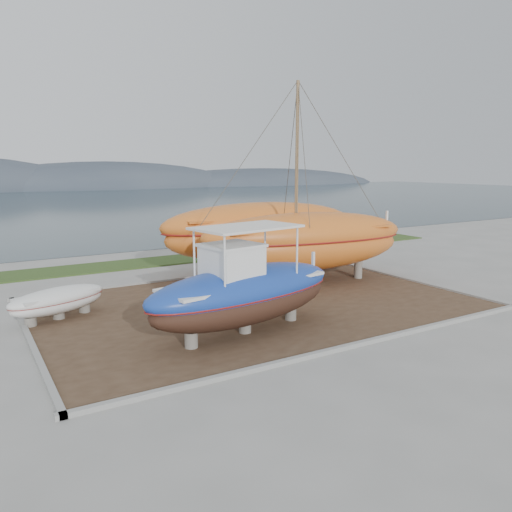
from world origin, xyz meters
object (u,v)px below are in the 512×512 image
blue_caique (245,280)px  white_dinghy (58,304)px  orange_bare_hull (261,238)px  orange_sailboat (307,186)px

blue_caique → white_dinghy: bearing=126.5°
white_dinghy → orange_bare_hull: (11.45, 3.49, 1.30)m
blue_caique → orange_sailboat: bearing=28.4°
white_dinghy → orange_sailboat: bearing=-21.8°
blue_caique → white_dinghy: size_ratio=2.01×
orange_sailboat → orange_bare_hull: orange_sailboat is taller
white_dinghy → orange_sailboat: (11.83, -0.16, 4.33)m
white_dinghy → orange_sailboat: 12.60m
blue_caique → orange_sailboat: (6.39, 5.03, 3.01)m
blue_caique → orange_bare_hull: blue_caique is taller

